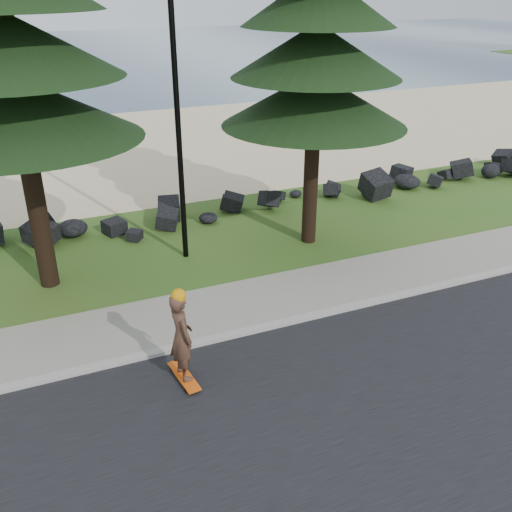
# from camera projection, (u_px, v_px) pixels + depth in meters

# --- Properties ---
(ground) EXTENTS (160.00, 160.00, 0.00)m
(ground) POSITION_uv_depth(u_px,v_px,m) (227.00, 314.00, 12.69)
(ground) COLOR #2F5C1C
(ground) RESTS_ON ground
(road) EXTENTS (160.00, 7.00, 0.02)m
(road) POSITION_uv_depth(u_px,v_px,m) (327.00, 453.00, 8.96)
(road) COLOR black
(road) RESTS_ON ground
(kerb) EXTENTS (160.00, 0.20, 0.10)m
(kerb) POSITION_uv_depth(u_px,v_px,m) (242.00, 333.00, 11.92)
(kerb) COLOR #A4A093
(kerb) RESTS_ON ground
(sidewalk) EXTENTS (160.00, 2.00, 0.08)m
(sidewalk) POSITION_uv_depth(u_px,v_px,m) (224.00, 308.00, 12.84)
(sidewalk) COLOR gray
(sidewalk) RESTS_ON ground
(beach_sand) EXTENTS (160.00, 15.00, 0.01)m
(beach_sand) POSITION_uv_depth(u_px,v_px,m) (110.00, 151.00, 24.68)
(beach_sand) COLOR beige
(beach_sand) RESTS_ON ground
(ocean) EXTENTS (160.00, 58.00, 0.01)m
(ocean) POSITION_uv_depth(u_px,v_px,m) (42.00, 56.00, 54.85)
(ocean) COLOR #364D67
(ocean) RESTS_ON ground
(seawall_boulders) EXTENTS (60.00, 2.40, 1.10)m
(seawall_boulders) POSITION_uv_depth(u_px,v_px,m) (163.00, 224.00, 17.32)
(seawall_boulders) COLOR black
(seawall_boulders) RESTS_ON ground
(lamp_post) EXTENTS (0.25, 0.14, 8.14)m
(lamp_post) POSITION_uv_depth(u_px,v_px,m) (177.00, 100.00, 13.52)
(lamp_post) COLOR black
(lamp_post) RESTS_ON ground
(skateboarder) EXTENTS (0.48, 1.05, 1.92)m
(skateboarder) POSITION_uv_depth(u_px,v_px,m) (181.00, 337.00, 10.17)
(skateboarder) COLOR #E1510D
(skateboarder) RESTS_ON ground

